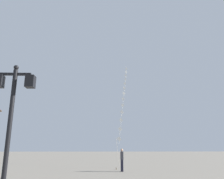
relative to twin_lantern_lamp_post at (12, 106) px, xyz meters
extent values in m
plane|color=gray|center=(1.94, 13.96, -3.09)|extent=(160.00, 160.00, 0.00)
cylinder|color=black|center=(0.00, 0.00, -0.95)|extent=(0.14, 0.14, 4.28)
sphere|color=black|center=(0.00, 0.00, 1.28)|extent=(0.16, 0.16, 0.16)
cube|color=black|center=(0.00, 0.00, 1.05)|extent=(1.01, 0.08, 0.08)
cube|color=black|center=(0.50, 0.00, 0.80)|extent=(0.28, 0.28, 0.40)
cube|color=beige|center=(0.50, 0.00, 0.80)|extent=(0.19, 0.19, 0.30)
cylinder|color=brown|center=(3.93, 12.53, -3.00)|extent=(0.06, 0.06, 0.18)
cylinder|color=silver|center=(4.16, 14.01, -1.69)|extent=(0.48, 2.97, 2.45)
cylinder|color=silver|center=(4.49, 16.15, 0.07)|extent=(0.23, 1.35, 1.11)
cylinder|color=silver|center=(4.69, 17.48, 1.17)|extent=(0.23, 1.35, 1.11)
cylinder|color=silver|center=(4.90, 18.81, 2.26)|extent=(0.23, 1.35, 1.11)
cylinder|color=silver|center=(5.10, 20.14, 3.36)|extent=(0.23, 1.35, 1.11)
cylinder|color=silver|center=(5.31, 21.47, 4.45)|extent=(0.23, 1.35, 1.11)
cylinder|color=silver|center=(5.51, 22.80, 5.55)|extent=(0.23, 1.35, 1.11)
cylinder|color=silver|center=(5.72, 24.13, 6.64)|extent=(0.23, 1.35, 1.11)
cylinder|color=silver|center=(5.92, 25.46, 7.74)|extent=(0.23, 1.35, 1.11)
cylinder|color=silver|center=(6.13, 26.79, 8.83)|extent=(0.23, 1.35, 1.11)
cylinder|color=silver|center=(6.33, 28.12, 9.93)|extent=(0.23, 1.35, 1.11)
cylinder|color=silver|center=(6.54, 29.45, 11.02)|extent=(0.23, 1.35, 1.11)
cylinder|color=silver|center=(6.74, 30.78, 12.11)|extent=(0.23, 1.35, 1.11)
cube|color=white|center=(4.38, 15.49, -0.48)|extent=(0.47, 0.08, 0.47)
cylinder|color=white|center=(4.38, 15.49, -0.82)|extent=(0.02, 0.06, 0.31)
cube|color=white|center=(4.59, 16.82, 0.62)|extent=(0.47, 0.09, 0.47)
cylinder|color=white|center=(4.59, 16.82, 0.31)|extent=(0.02, 0.03, 0.25)
cube|color=white|center=(4.79, 18.15, 1.71)|extent=(0.46, 0.12, 0.47)
cylinder|color=white|center=(4.79, 18.15, 1.37)|extent=(0.03, 0.05, 0.30)
cube|color=white|center=(5.00, 19.48, 2.81)|extent=(0.44, 0.19, 0.47)
cylinder|color=white|center=(5.00, 19.48, 2.45)|extent=(0.03, 0.05, 0.33)
cube|color=white|center=(5.21, 20.80, 3.90)|extent=(0.47, 0.06, 0.47)
cylinder|color=white|center=(5.21, 20.80, 3.59)|extent=(0.02, 0.02, 0.26)
cube|color=white|center=(5.41, 22.13, 5.00)|extent=(0.45, 0.15, 0.47)
cylinder|color=white|center=(5.41, 22.13, 4.65)|extent=(0.02, 0.03, 0.32)
cube|color=white|center=(5.62, 23.46, 6.09)|extent=(0.47, 0.02, 0.47)
cylinder|color=white|center=(5.62, 23.46, 5.76)|extent=(0.02, 0.05, 0.29)
cube|color=white|center=(5.82, 24.79, 7.19)|extent=(0.46, 0.15, 0.47)
cylinder|color=white|center=(5.82, 24.79, 6.87)|extent=(0.03, 0.04, 0.27)
cube|color=white|center=(6.03, 26.12, 8.28)|extent=(0.45, 0.16, 0.47)
cylinder|color=white|center=(6.03, 26.12, 7.97)|extent=(0.03, 0.05, 0.25)
cube|color=white|center=(6.23, 27.45, 9.38)|extent=(0.44, 0.19, 0.47)
cylinder|color=white|center=(6.23, 27.45, 9.06)|extent=(0.03, 0.04, 0.27)
cube|color=white|center=(6.44, 28.78, 10.47)|extent=(0.47, 0.08, 0.47)
cylinder|color=white|center=(6.44, 28.78, 10.16)|extent=(0.02, 0.04, 0.25)
cube|color=white|center=(6.64, 30.11, 11.57)|extent=(0.47, 0.03, 0.47)
cylinder|color=white|center=(6.64, 30.11, 11.22)|extent=(0.02, 0.04, 0.31)
cube|color=white|center=(6.85, 31.44, 12.66)|extent=(0.47, 0.08, 0.47)
cylinder|color=white|center=(6.85, 31.44, 12.31)|extent=(0.02, 0.04, 0.32)
cube|color=#1E1E2D|center=(4.31, 11.18, -2.64)|extent=(0.23, 0.32, 0.90)
cube|color=#3F3F47|center=(4.31, 11.18, -1.91)|extent=(0.28, 0.40, 0.60)
sphere|color=tan|center=(4.31, 11.18, -1.49)|extent=(0.22, 0.22, 0.22)
cylinder|color=#3F3F47|center=(4.33, 11.40, -1.74)|extent=(0.13, 0.40, 0.50)
camera|label=1|loc=(2.92, -7.04, -1.27)|focal=35.89mm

